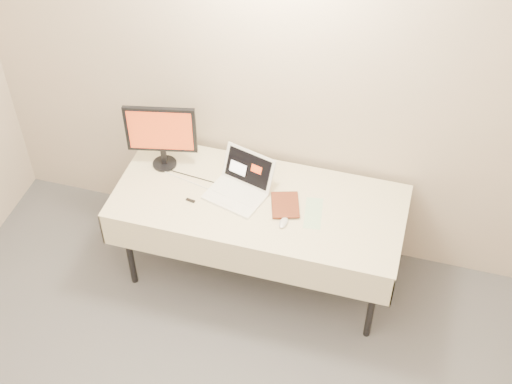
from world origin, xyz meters
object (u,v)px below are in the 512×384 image
(monitor, at_px, (161,132))
(book, at_px, (272,194))
(table, at_px, (259,207))
(laptop, at_px, (240,185))

(monitor, height_order, book, monitor)
(table, xyz_separation_m, laptop, (-0.14, 0.05, 0.12))
(table, bearing_deg, monitor, 167.38)
(table, relative_size, book, 8.07)
(book, bearing_deg, laptop, 143.23)
(monitor, bearing_deg, book, -25.66)
(table, height_order, laptop, laptop)
(table, xyz_separation_m, monitor, (-0.70, 0.16, 0.34))
(laptop, bearing_deg, table, -3.52)
(laptop, height_order, book, laptop)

